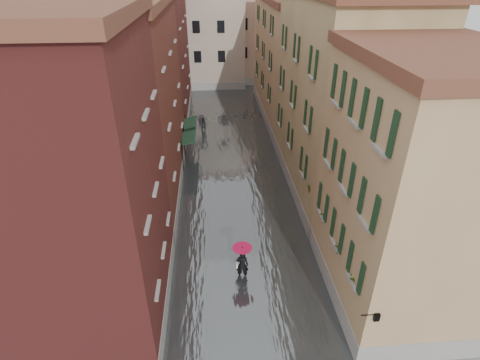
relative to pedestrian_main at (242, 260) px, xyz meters
name	(u,v)px	position (x,y,z in m)	size (l,w,h in m)	color
ground	(246,270)	(0.26, 0.57, -1.28)	(120.00, 120.00, 0.00)	#545456
floodwater	(232,161)	(0.26, 13.57, -1.18)	(10.00, 60.00, 0.20)	#484D50
building_left_near	(79,194)	(-6.74, -1.43, 5.22)	(6.00, 8.00, 13.00)	maroon
building_left_mid	(129,109)	(-6.74, 9.57, 4.97)	(6.00, 14.00, 12.50)	maroon
building_left_far	(154,52)	(-6.74, 24.57, 5.72)	(6.00, 16.00, 14.00)	maroon
building_right_near	(410,195)	(7.26, -1.43, 4.47)	(6.00, 8.00, 11.50)	#A68556
building_right_mid	(337,100)	(7.26, 9.57, 5.22)	(6.00, 14.00, 13.00)	tan
building_right_far	(292,62)	(7.26, 24.57, 4.47)	(6.00, 16.00, 11.50)	#A68556
building_end_cream	(197,34)	(-2.74, 38.57, 5.22)	(12.00, 9.00, 13.00)	#BFAE98
building_end_pink	(262,35)	(6.26, 40.57, 4.72)	(10.00, 9.00, 12.00)	tan
awning_near	(188,137)	(-3.22, 13.45, 1.19)	(1.09, 3.22, 2.80)	#16321F
awning_far	(190,125)	(-3.22, 16.12, 1.20)	(1.09, 3.32, 2.80)	#16321F
wall_lantern	(376,316)	(4.59, -5.43, 1.73)	(0.71, 0.22, 0.35)	black
window_planters	(325,210)	(4.38, 0.95, 2.23)	(0.59, 10.30, 0.84)	#986031
pedestrian_main	(242,260)	(0.00, 0.00, 0.00)	(1.05, 1.05, 2.06)	black
pedestrian_far	(204,125)	(-2.12, 20.29, -0.51)	(0.74, 0.58, 1.53)	black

